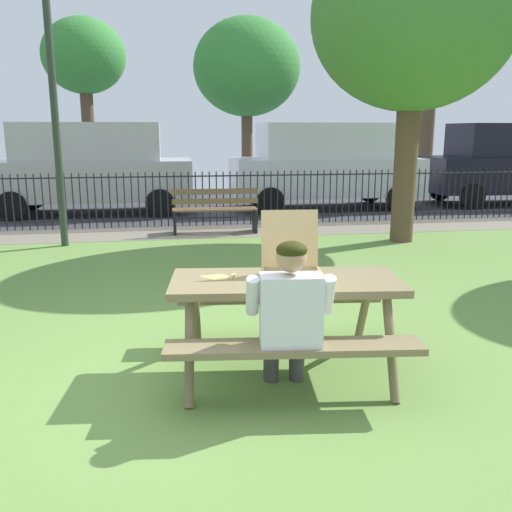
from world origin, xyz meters
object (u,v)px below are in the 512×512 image
object	(u,v)px
park_bench_center	(215,211)
parked_car_right	(326,164)
picnic_table_foreground	(286,300)
lamp_post_walkway	(53,84)
parked_car_center	(91,166)
far_tree_center	(247,68)
far_tree_midright	(432,54)
tree_near_table	(414,18)
far_tree_midleft	(84,58)
pizza_box_open	(292,266)
pizza_slice_on_table	(221,276)
adult_at_table	(289,313)

from	to	relation	value
park_bench_center	parked_car_right	bearing A→B (deg)	44.72
picnic_table_foreground	parked_car_right	bearing A→B (deg)	72.01
lamp_post_walkway	parked_car_center	distance (m)	4.06
far_tree_center	far_tree_midright	xyz separation A→B (m)	(6.36, 0.00, 0.56)
picnic_table_foreground	parked_car_right	xyz separation A→B (m)	(3.00, 9.23, 0.50)
picnic_table_foreground	parked_car_center	bearing A→B (deg)	105.79
tree_near_table	parked_car_center	bearing A→B (deg)	143.52
lamp_post_walkway	far_tree_midright	world-z (taller)	far_tree_midright
lamp_post_walkway	far_tree_midleft	world-z (taller)	far_tree_midleft
far_tree_midright	picnic_table_foreground	bearing A→B (deg)	-119.36
parked_car_right	pizza_box_open	bearing A→B (deg)	-107.72
pizza_box_open	far_tree_center	bearing A→B (deg)	83.10
pizza_slice_on_table	far_tree_midright	world-z (taller)	far_tree_midright
lamp_post_walkway	parked_car_right	distance (m)	6.94
lamp_post_walkway	tree_near_table	distance (m)	5.92
adult_at_table	lamp_post_walkway	world-z (taller)	lamp_post_walkway
pizza_slice_on_table	parked_car_right	bearing A→B (deg)	68.99
pizza_slice_on_table	far_tree_midright	size ratio (longest dim) A/B	0.05
pizza_box_open	pizza_slice_on_table	world-z (taller)	pizza_box_open
pizza_box_open	pizza_slice_on_table	bearing A→B (deg)	168.91
pizza_slice_on_table	picnic_table_foreground	bearing A→B (deg)	-14.97
parked_car_center	far_tree_midright	xyz separation A→B (m)	(10.78, 5.30, 3.34)
picnic_table_foreground	tree_near_table	world-z (taller)	tree_near_table
adult_at_table	parked_car_center	distance (m)	10.06
picnic_table_foreground	far_tree_midleft	xyz separation A→B (m)	(-3.28, 14.53, 3.47)
far_tree_center	parked_car_center	bearing A→B (deg)	-129.83
pizza_slice_on_table	far_tree_midleft	distance (m)	15.03
park_bench_center	tree_near_table	xyz separation A→B (m)	(3.18, -1.29, 3.27)
far_tree_midleft	picnic_table_foreground	bearing A→B (deg)	-77.27
far_tree_midright	park_bench_center	bearing A→B (deg)	-134.68
adult_at_table	far_tree_midleft	bearing A→B (deg)	102.02
park_bench_center	far_tree_midleft	bearing A→B (deg)	111.57
pizza_box_open	parked_car_right	bearing A→B (deg)	72.28
picnic_table_foreground	far_tree_center	xyz separation A→B (m)	(1.81, 14.53, 3.28)
lamp_post_walkway	far_tree_midright	xyz separation A→B (m)	(10.81, 9.06, 1.82)
far_tree_midright	far_tree_center	bearing A→B (deg)	-180.00
adult_at_table	far_tree_midleft	distance (m)	15.74
picnic_table_foreground	far_tree_midright	xyz separation A→B (m)	(8.17, 14.53, 3.84)
pizza_box_open	park_bench_center	bearing A→B (deg)	90.61
parked_car_center	far_tree_midright	world-z (taller)	far_tree_midright
adult_at_table	far_tree_midright	xyz separation A→B (m)	(8.26, 15.02, 3.78)
pizza_slice_on_table	adult_at_table	bearing A→B (deg)	-56.53
lamp_post_walkway	parked_car_right	world-z (taller)	lamp_post_walkway
adult_at_table	far_tree_midright	size ratio (longest dim) A/B	0.20
lamp_post_walkway	far_tree_midleft	distance (m)	9.20
tree_near_table	parked_car_right	distance (m)	5.00
park_bench_center	adult_at_table	bearing A→B (deg)	-90.61
lamp_post_walkway	tree_near_table	bearing A→B (deg)	-5.02
tree_near_table	parked_car_right	world-z (taller)	tree_near_table
adult_at_table	parked_car_center	xyz separation A→B (m)	(-2.53, 9.73, 0.44)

